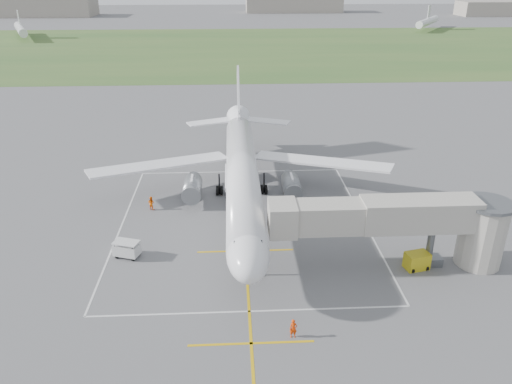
{
  "coord_description": "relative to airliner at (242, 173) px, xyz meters",
  "views": [
    {
      "loc": [
        -1.22,
        -54.78,
        27.15
      ],
      "look_at": [
        1.42,
        -4.0,
        4.0
      ],
      "focal_mm": 35.0,
      "sensor_mm": 36.0,
      "label": 1
    }
  ],
  "objects": [
    {
      "name": "airliner",
      "position": [
        0.0,
        0.0,
        0.0
      ],
      "size": [
        38.93,
        46.75,
        13.52
      ],
      "color": "white",
      "rests_on": "ground"
    },
    {
      "name": "jet_bridge",
      "position": [
        15.72,
        -14.25,
        0.35
      ],
      "size": [
        23.4,
        5.0,
        7.2
      ],
      "color": "#A29D92",
      "rests_on": "ground"
    },
    {
      "name": "ramp_worker_nose",
      "position": [
        3.39,
        -24.17,
        -3.56
      ],
      "size": [
        0.62,
        0.41,
        1.67
      ],
      "primitive_type": "imported",
      "rotation": [
        0.0,
        0.0,
        0.03
      ],
      "color": "red",
      "rests_on": "ground"
    },
    {
      "name": "ramp_worker_wing",
      "position": [
        -11.12,
        -0.41,
        -3.54
      ],
      "size": [
        1.04,
        0.96,
        1.72
      ],
      "primitive_type": "imported",
      "rotation": [
        0.0,
        0.0,
        2.66
      ],
      "color": "#FC6907",
      "rests_on": "ground"
    },
    {
      "name": "baggage_cart",
      "position": [
        -12.07,
        -11.26,
        -3.5
      ],
      "size": [
        2.86,
        2.22,
        1.75
      ],
      "rotation": [
        0.0,
        0.0,
        -0.32
      ],
      "color": "silver",
      "rests_on": "ground"
    },
    {
      "name": "grass_strip",
      "position": [
        0.0,
        129.25,
        -4.38
      ],
      "size": [
        700.0,
        120.0,
        0.02
      ],
      "primitive_type": "cube",
      "color": "#335826",
      "rests_on": "ground"
    },
    {
      "name": "gpu_unit",
      "position": [
        16.66,
        -14.86,
        -3.56
      ],
      "size": [
        2.52,
        2.01,
        1.69
      ],
      "rotation": [
        0.0,
        0.0,
        0.23
      ],
      "color": "gold",
      "rests_on": "ground"
    },
    {
      "name": "apron_markings",
      "position": [
        0.0,
        -6.57,
        -4.38
      ],
      "size": [
        28.2,
        60.0,
        0.01
      ],
      "color": "gold",
      "rests_on": "ground"
    },
    {
      "name": "distant_aircraft",
      "position": [
        2.21,
        171.04,
        -0.8
      ],
      "size": [
        194.2,
        49.91,
        8.85
      ],
      "color": "white",
      "rests_on": "ground"
    },
    {
      "name": "ground",
      "position": [
        0.0,
        -0.75,
        -4.39
      ],
      "size": [
        700.0,
        700.0,
        0.0
      ],
      "primitive_type": "plane",
      "color": "#59595B",
      "rests_on": "ground"
    },
    {
      "name": "distant_hangars",
      "position": [
        -16.15,
        264.44,
        0.78
      ],
      "size": [
        345.0,
        49.0,
        12.0
      ],
      "color": "gray",
      "rests_on": "ground"
    }
  ]
}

